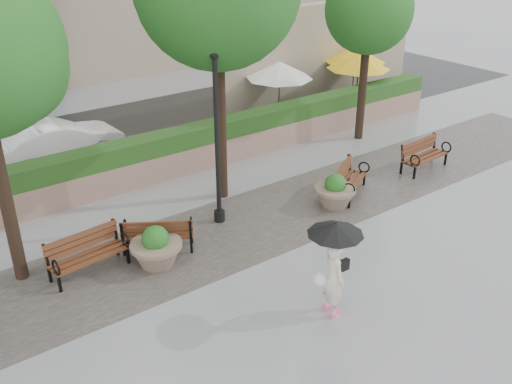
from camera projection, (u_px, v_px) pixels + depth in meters
ground at (300, 293)px, 12.02m from camera, size 100.00×100.00×0.00m
cobble_strip at (222, 235)px, 14.19m from camera, size 28.00×3.20×0.01m
hedge_wall at (146, 160)px, 16.78m from camera, size 24.00×0.80×1.35m
cafe_wall at (319, 53)px, 23.43m from camera, size 10.00×0.60×4.00m
cafe_hedge at (346, 105)px, 22.26m from camera, size 8.00×0.50×0.90m
asphalt_street at (96, 141)px, 19.96m from camera, size 40.00×7.00×0.00m
bench_1 at (89, 262)px, 12.59m from camera, size 1.79×0.86×0.93m
bench_2 at (158, 240)px, 13.46m from camera, size 1.73×1.42×0.88m
bench_3 at (349, 186)px, 16.08m from camera, size 1.76×1.38×0.89m
bench_4 at (424, 161)px, 17.68m from camera, size 1.78×0.81×0.93m
planter_left at (156, 250)px, 12.82m from camera, size 1.18×1.18×0.99m
planter_right at (335, 194)px, 15.44m from camera, size 1.12×1.12×0.94m
lamppost at (217, 151)px, 13.96m from camera, size 0.28×0.28×4.44m
tree_2 at (370, 13)px, 18.55m from camera, size 3.04×2.87×5.83m
patio_umb_white at (279, 70)px, 20.95m from camera, size 2.50×2.50×2.30m
patio_umb_yellow_a at (359, 61)px, 22.24m from camera, size 2.50×2.50×2.30m
patio_umb_yellow_b at (355, 55)px, 23.26m from camera, size 2.50×2.50×2.30m
car_right at (58, 143)px, 17.99m from camera, size 4.21×1.66×1.37m
pedestrian at (334, 259)px, 10.94m from camera, size 1.09×1.09×2.01m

